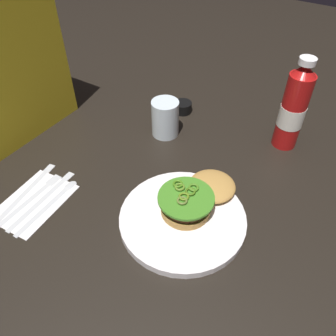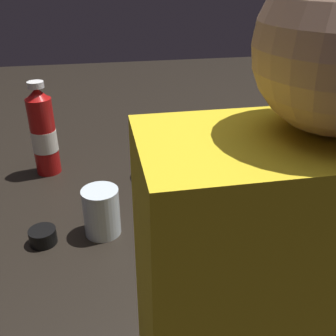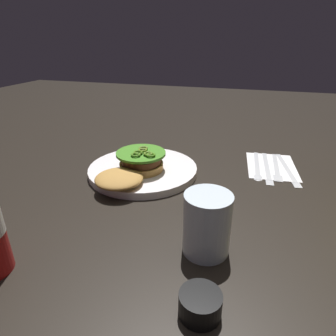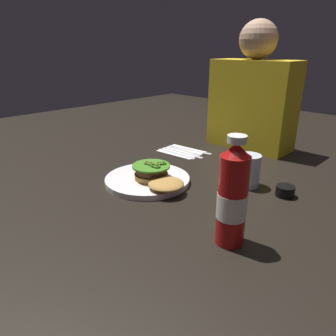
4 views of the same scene
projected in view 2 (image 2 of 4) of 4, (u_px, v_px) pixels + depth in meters
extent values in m
plane|color=black|center=(157.00, 195.00, 0.95)|extent=(3.00, 3.00, 0.00)
cylinder|color=white|center=(193.00, 173.00, 1.03)|extent=(0.28, 0.28, 0.02)
cylinder|color=#B0803D|center=(188.00, 168.00, 1.02)|extent=(0.11, 0.11, 0.02)
cylinder|color=#512D19|center=(188.00, 162.00, 1.01)|extent=(0.10, 0.10, 0.02)
cylinder|color=red|center=(188.00, 159.00, 1.00)|extent=(0.09, 0.09, 0.01)
cylinder|color=#3D7B20|center=(188.00, 157.00, 1.00)|extent=(0.12, 0.12, 0.01)
torus|color=#596D2A|center=(194.00, 154.00, 1.00)|extent=(0.02, 0.02, 0.01)
torus|color=#57791A|center=(190.00, 155.00, 1.00)|extent=(0.02, 0.02, 0.01)
torus|color=#467A1D|center=(177.00, 155.00, 0.99)|extent=(0.02, 0.02, 0.01)
torus|color=#406615|center=(182.00, 154.00, 1.00)|extent=(0.02, 0.02, 0.01)
torus|color=#557921|center=(185.00, 159.00, 0.97)|extent=(0.02, 0.02, 0.01)
torus|color=#427717|center=(183.00, 160.00, 0.97)|extent=(0.02, 0.02, 0.01)
ellipsoid|color=#B0803D|center=(154.00, 166.00, 1.02)|extent=(0.11, 0.11, 0.03)
cylinder|color=#B21312|center=(44.00, 137.00, 1.01)|extent=(0.06, 0.06, 0.21)
cone|color=#B21312|center=(37.00, 93.00, 0.95)|extent=(0.06, 0.06, 0.03)
cylinder|color=white|center=(35.00, 85.00, 0.94)|extent=(0.04, 0.04, 0.02)
cylinder|color=white|center=(45.00, 140.00, 1.01)|extent=(0.07, 0.07, 0.06)
cylinder|color=silver|center=(102.00, 212.00, 0.79)|extent=(0.08, 0.08, 0.10)
cylinder|color=black|center=(43.00, 236.00, 0.78)|extent=(0.05, 0.05, 0.03)
cube|color=white|center=(296.00, 244.00, 0.78)|extent=(0.19, 0.14, 0.00)
cube|color=silver|center=(286.00, 232.00, 0.81)|extent=(0.19, 0.02, 0.00)
ellipsoid|color=silver|center=(252.00, 237.00, 0.79)|extent=(0.04, 0.03, 0.00)
cube|color=silver|center=(293.00, 239.00, 0.79)|extent=(0.18, 0.02, 0.00)
cube|color=silver|center=(259.00, 245.00, 0.77)|extent=(0.08, 0.02, 0.00)
cube|color=silver|center=(300.00, 247.00, 0.77)|extent=(0.18, 0.02, 0.00)
cube|color=silver|center=(265.00, 252.00, 0.75)|extent=(0.04, 0.02, 0.00)
cube|color=silver|center=(307.00, 255.00, 0.75)|extent=(0.18, 0.04, 0.00)
cube|color=silver|center=(273.00, 264.00, 0.72)|extent=(0.08, 0.03, 0.00)
cube|color=gold|center=(295.00, 280.00, 0.44)|extent=(0.35, 0.16, 0.37)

